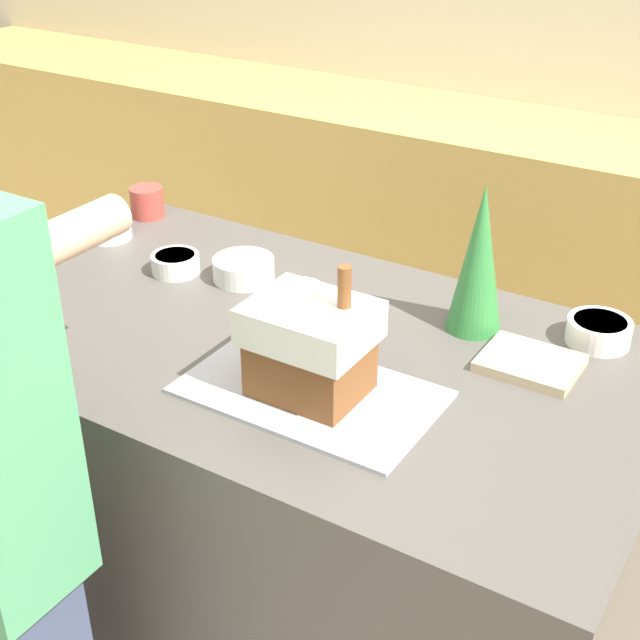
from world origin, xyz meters
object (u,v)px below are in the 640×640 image
at_px(decorative_tree, 479,259).
at_px(mug, 147,202).
at_px(candy_bowl_far_left, 109,228).
at_px(candy_bowl_far_right, 175,263).
at_px(candy_bowl_behind_tray, 599,330).
at_px(candy_bowl_near_tray_left, 298,295).
at_px(cookbook, 530,363).
at_px(candy_bowl_beside_tree, 244,268).
at_px(baking_tray, 310,392).
at_px(gingerbread_house, 310,346).

bearing_deg(decorative_tree, mug, 173.90).
relative_size(candy_bowl_far_left, mug, 1.26).
relative_size(candy_bowl_far_right, candy_bowl_behind_tray, 0.87).
distance_m(candy_bowl_near_tray_left, cookbook, 0.51).
bearing_deg(candy_bowl_far_left, decorative_tree, 3.38).
relative_size(candy_bowl_beside_tree, cookbook, 0.77).
xyz_separation_m(candy_bowl_far_right, cookbook, (0.83, 0.03, -0.01)).
distance_m(candy_bowl_beside_tree, candy_bowl_far_right, 0.16).
bearing_deg(candy_bowl_beside_tree, baking_tray, -39.72).
xyz_separation_m(candy_bowl_beside_tree, candy_bowl_behind_tray, (0.75, 0.14, -0.00)).
bearing_deg(baking_tray, candy_bowl_beside_tree, 140.28).
xyz_separation_m(candy_bowl_far_left, mug, (-0.01, 0.16, 0.01)).
bearing_deg(candy_bowl_near_tray_left, candy_bowl_far_left, 175.84).
height_order(candy_bowl_near_tray_left, candy_bowl_far_right, candy_bowl_far_right).
distance_m(decorative_tree, candy_bowl_far_left, 0.95).
distance_m(gingerbread_house, candy_bowl_far_left, 0.86).
bearing_deg(candy_bowl_far_right, gingerbread_house, -26.08).
xyz_separation_m(candy_bowl_beside_tree, cookbook, (0.67, -0.02, -0.02)).
bearing_deg(candy_bowl_near_tray_left, decorative_tree, 15.29).
bearing_deg(decorative_tree, candy_bowl_far_right, -169.98).
bearing_deg(candy_bowl_near_tray_left, candy_bowl_beside_tree, 169.24).
height_order(gingerbread_house, candy_bowl_behind_tray, gingerbread_house).
bearing_deg(candy_bowl_beside_tree, decorative_tree, 7.23).
xyz_separation_m(candy_bowl_far_left, candy_bowl_far_right, (0.26, -0.06, -0.00)).
height_order(baking_tray, cookbook, cookbook).
bearing_deg(baking_tray, candy_bowl_far_right, 153.88).
xyz_separation_m(candy_bowl_behind_tray, cookbook, (-0.08, -0.16, -0.02)).
xyz_separation_m(decorative_tree, candy_bowl_near_tray_left, (-0.36, -0.10, -0.13)).
xyz_separation_m(gingerbread_house, cookbook, (0.30, 0.29, -0.09)).
bearing_deg(candy_bowl_behind_tray, mug, 178.68).
bearing_deg(mug, gingerbread_house, -30.74).
height_order(gingerbread_house, cookbook, gingerbread_house).
bearing_deg(decorative_tree, candy_bowl_beside_tree, -172.77).
bearing_deg(mug, candy_bowl_far_right, -38.42).
relative_size(baking_tray, candy_bowl_far_left, 4.18).
bearing_deg(candy_bowl_near_tray_left, mug, 161.47).
relative_size(decorative_tree, candy_bowl_behind_tray, 2.44).
distance_m(baking_tray, candy_bowl_far_left, 0.85).
distance_m(candy_bowl_far_right, candy_bowl_behind_tray, 0.93).
bearing_deg(candy_bowl_beside_tree, gingerbread_house, -39.67).
xyz_separation_m(baking_tray, gingerbread_house, (0.00, 0.00, 0.10)).
height_order(decorative_tree, cookbook, decorative_tree).
relative_size(decorative_tree, candy_bowl_near_tray_left, 2.66).
distance_m(decorative_tree, candy_bowl_behind_tray, 0.27).
bearing_deg(candy_bowl_far_right, candy_bowl_beside_tree, 19.23).
xyz_separation_m(candy_bowl_beside_tree, candy_bowl_far_right, (-0.15, -0.05, -0.00)).
bearing_deg(candy_bowl_far_left, candy_bowl_beside_tree, -1.50).
height_order(baking_tray, candy_bowl_near_tray_left, candy_bowl_near_tray_left).
bearing_deg(decorative_tree, cookbook, -29.33).
height_order(decorative_tree, candy_bowl_behind_tray, decorative_tree).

